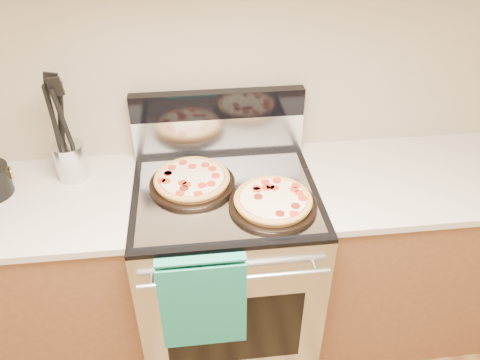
{
  "coord_description": "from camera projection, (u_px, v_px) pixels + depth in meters",
  "views": [
    {
      "loc": [
        -0.12,
        0.11,
        2.07
      ],
      "look_at": [
        0.05,
        1.55,
        1.04
      ],
      "focal_mm": 35.0,
      "sensor_mm": 36.0,
      "label": 1
    }
  ],
  "objects": [
    {
      "name": "countertop_left",
      "position": [
        6.0,
        206.0,
        1.88
      ],
      "size": [
        1.02,
        0.64,
        0.03
      ],
      "primitive_type": "cube",
      "color": "beige",
      "rests_on": "cabinet_left"
    },
    {
      "name": "foil_sheet",
      "position": [
        226.0,
        195.0,
        1.89
      ],
      "size": [
        0.7,
        0.55,
        0.01
      ],
      "primitive_type": "cube",
      "color": "gray",
      "rests_on": "cooktop"
    },
    {
      "name": "pepperoni_pizza_front",
      "position": [
        273.0,
        202.0,
        1.81
      ],
      "size": [
        0.4,
        0.4,
        0.05
      ],
      "primitive_type": null,
      "rotation": [
        0.0,
        0.0,
        0.19
      ],
      "color": "#B58437",
      "rests_on": "foil_sheet"
    },
    {
      "name": "backsplash_lower",
      "position": [
        219.0,
        134.0,
        2.12
      ],
      "size": [
        0.76,
        0.06,
        0.18
      ],
      "primitive_type": "cube",
      "color": "silver",
      "rests_on": "cooktop"
    },
    {
      "name": "utensil_crock",
      "position": [
        71.0,
        161.0,
        1.97
      ],
      "size": [
        0.13,
        0.13,
        0.16
      ],
      "primitive_type": "cylinder",
      "rotation": [
        0.0,
        0.0,
        -0.04
      ],
      "color": "silver",
      "rests_on": "countertop_left"
    },
    {
      "name": "countertop_right",
      "position": [
        425.0,
        177.0,
        2.04
      ],
      "size": [
        1.02,
        0.64,
        0.03
      ],
      "primitive_type": "cube",
      "color": "beige",
      "rests_on": "cabinet_right"
    },
    {
      "name": "cabinet_left",
      "position": [
        35.0,
        284.0,
        2.14
      ],
      "size": [
        1.0,
        0.62,
        0.88
      ],
      "primitive_type": "cube",
      "color": "brown",
      "rests_on": "ground"
    },
    {
      "name": "oven_window",
      "position": [
        235.0,
        331.0,
        1.92
      ],
      "size": [
        0.56,
        0.01,
        0.4
      ],
      "primitive_type": "cube",
      "color": "black",
      "rests_on": "range_body"
    },
    {
      "name": "cabinet_right",
      "position": [
        404.0,
        253.0,
        2.31
      ],
      "size": [
        1.0,
        0.62,
        0.88
      ],
      "primitive_type": "cube",
      "color": "brown",
      "rests_on": "ground"
    },
    {
      "name": "cooktop",
      "position": [
        225.0,
        193.0,
        1.93
      ],
      "size": [
        0.76,
        0.68,
        0.02
      ],
      "primitive_type": "cube",
      "color": "black",
      "rests_on": "range_body"
    },
    {
      "name": "backsplash_upper",
      "position": [
        218.0,
        104.0,
        2.03
      ],
      "size": [
        0.76,
        0.06,
        0.12
      ],
      "primitive_type": "cube",
      "color": "black",
      "rests_on": "backsplash_lower"
    },
    {
      "name": "wall_back",
      "position": [
        216.0,
        59.0,
        1.95
      ],
      "size": [
        4.0,
        0.0,
        4.0
      ],
      "primitive_type": "plane",
      "rotation": [
        1.57,
        0.0,
        0.0
      ],
      "color": "tan",
      "rests_on": "ground"
    },
    {
      "name": "dish_towel",
      "position": [
        203.0,
        300.0,
        1.73
      ],
      "size": [
        0.32,
        0.05,
        0.42
      ],
      "primitive_type": null,
      "color": "#1D917A",
      "rests_on": "oven_handle"
    },
    {
      "name": "oven_handle",
      "position": [
        235.0,
        279.0,
        1.69
      ],
      "size": [
        0.7,
        0.03,
        0.03
      ],
      "primitive_type": "cylinder",
      "rotation": [
        0.0,
        1.57,
        0.0
      ],
      "color": "silver",
      "rests_on": "range_body"
    },
    {
      "name": "range_body",
      "position": [
        227.0,
        271.0,
        2.19
      ],
      "size": [
        0.76,
        0.68,
        0.9
      ],
      "primitive_type": "cube",
      "color": "#B7B7BC",
      "rests_on": "ground"
    },
    {
      "name": "pepperoni_pizza_back",
      "position": [
        192.0,
        180.0,
        1.93
      ],
      "size": [
        0.42,
        0.42,
        0.05
      ],
      "primitive_type": null,
      "rotation": [
        0.0,
        0.0,
        -0.21
      ],
      "color": "#B58437",
      "rests_on": "foil_sheet"
    }
  ]
}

